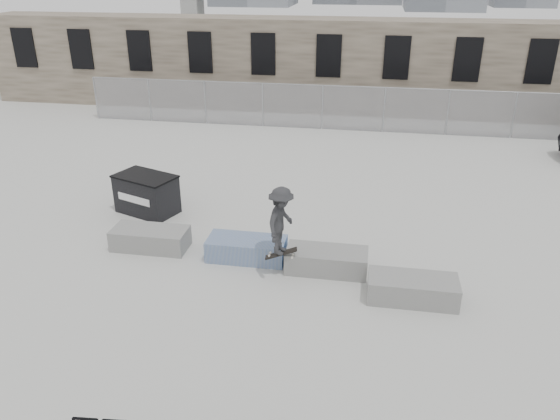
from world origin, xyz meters
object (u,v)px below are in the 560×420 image
object	(u,v)px
planter_center_left	(247,248)
planter_center_right	(327,260)
dumpster	(147,194)
planter_far_left	(150,238)
skateboarder	(281,221)
planter_offset	(413,288)

from	to	relation	value
planter_center_left	planter_center_right	world-z (taller)	same
planter_center_right	dumpster	xyz separation A→B (m)	(-5.72, 2.55, 0.30)
planter_far_left	planter_center_left	distance (m)	2.67
planter_far_left	dumpster	size ratio (longest dim) A/B	0.96
planter_center_right	skateboarder	distance (m)	1.65
planter_far_left	planter_center_left	world-z (taller)	same
planter_center_right	planter_offset	world-z (taller)	same
planter_far_left	dumpster	xyz separation A→B (m)	(-0.97, 2.18, 0.30)
planter_center_left	dumpster	distance (m)	4.31
planter_offset	skateboarder	xyz separation A→B (m)	(-3.10, 0.51, 1.18)
planter_far_left	dumpster	bearing A→B (deg)	113.99
skateboarder	planter_center_right	bearing A→B (deg)	-54.18
planter_offset	dumpster	xyz separation A→B (m)	(-7.75, 3.51, 0.30)
dumpster	planter_offset	bearing A→B (deg)	-3.57
planter_center_left	planter_center_right	xyz separation A→B (m)	(2.08, -0.25, 0.00)
planter_far_left	planter_center_right	bearing A→B (deg)	-4.49
planter_center_right	dumpster	world-z (taller)	dumpster
planter_center_right	skateboarder	world-z (taller)	skateboarder
planter_far_left	planter_center_right	world-z (taller)	same
skateboarder	planter_center_left	bearing A→B (deg)	68.90
planter_center_right	skateboarder	xyz separation A→B (m)	(-1.07, -0.44, 1.18)
skateboarder	planter_offset	bearing A→B (deg)	-86.14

